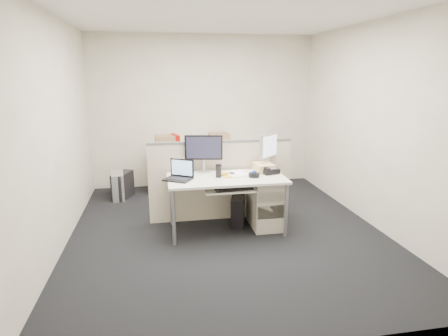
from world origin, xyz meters
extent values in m
cube|color=black|center=(0.00, 0.00, -0.01)|extent=(4.00, 4.50, 0.01)
cube|color=white|center=(0.00, 0.00, 2.70)|extent=(4.00, 4.50, 0.01)
cube|color=#BDB2A4|center=(0.00, 2.25, 1.35)|extent=(4.00, 0.02, 2.70)
cube|color=#BDB2A4|center=(0.00, -2.25, 1.35)|extent=(4.00, 0.02, 2.70)
cube|color=#BDB2A4|center=(-2.00, 0.00, 1.35)|extent=(0.02, 4.50, 2.70)
cube|color=#BDB2A4|center=(2.00, 0.00, 1.35)|extent=(0.02, 4.50, 2.70)
cube|color=white|center=(0.00, 0.00, 0.71)|extent=(1.50, 0.75, 0.03)
cylinder|color=slate|center=(-0.70, -0.33, 0.35)|extent=(0.04, 0.04, 0.70)
cylinder|color=slate|center=(-0.70, 0.33, 0.35)|extent=(0.04, 0.04, 0.70)
cylinder|color=slate|center=(0.70, -0.33, 0.35)|extent=(0.04, 0.04, 0.70)
cylinder|color=slate|center=(0.70, 0.33, 0.35)|extent=(0.04, 0.04, 0.70)
cube|color=white|center=(0.00, -0.18, 0.62)|extent=(0.62, 0.32, 0.02)
cube|color=beige|center=(0.55, 0.05, 0.33)|extent=(0.40, 0.55, 0.65)
cube|color=#C2B599|center=(0.00, 0.45, 0.55)|extent=(2.00, 0.06, 1.10)
cube|color=beige|center=(0.00, 1.93, 0.36)|extent=(2.00, 0.60, 0.72)
cube|color=black|center=(-0.25, 0.32, 0.98)|extent=(0.53, 0.28, 0.50)
cube|color=#B7B7BC|center=(0.65, 0.32, 0.97)|extent=(0.43, 0.41, 0.48)
cube|color=black|center=(-0.62, -0.02, 0.85)|extent=(0.40, 0.37, 0.24)
cylinder|color=black|center=(0.35, -0.05, 0.76)|extent=(0.18, 0.18, 0.05)
cube|color=black|center=(0.60, 0.08, 0.76)|extent=(0.25, 0.22, 0.07)
cube|color=white|center=(0.15, 0.12, 0.74)|extent=(0.30, 0.35, 0.01)
cube|color=gold|center=(0.02, 0.00, 0.74)|extent=(0.09, 0.09, 0.01)
cylinder|color=black|center=(-0.10, 0.02, 0.81)|extent=(0.10, 0.10, 0.16)
ellipsoid|color=gold|center=(0.00, 0.10, 0.75)|extent=(0.17, 0.14, 0.04)
cube|color=black|center=(0.10, 0.13, 0.74)|extent=(0.06, 0.11, 0.02)
cube|color=#F0C781|center=(0.55, 0.20, 0.78)|extent=(0.25, 0.31, 0.11)
cube|color=black|center=(0.05, -0.22, 0.64)|extent=(0.49, 0.23, 0.03)
cube|color=black|center=(0.20, 0.20, 0.20)|extent=(0.28, 0.46, 0.40)
cube|color=black|center=(-1.45, 1.63, 0.22)|extent=(0.36, 0.50, 0.43)
cube|color=#B7B7BC|center=(-1.53, 1.63, 0.22)|extent=(0.24, 0.49, 0.44)
cube|color=#86624D|center=(-0.70, 1.81, 0.86)|extent=(0.40, 0.31, 0.28)
cube|color=#86624D|center=(0.24, 2.05, 0.85)|extent=(0.37, 0.29, 0.26)
cube|color=#9B0B03|center=(-0.55, 1.83, 0.87)|extent=(0.15, 0.32, 0.30)
camera|label=1|loc=(-0.86, -4.53, 2.01)|focal=30.00mm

